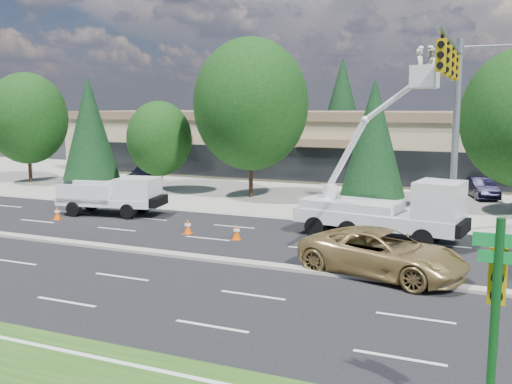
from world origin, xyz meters
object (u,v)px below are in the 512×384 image
at_px(street_sign_pole, 496,302).
at_px(bucket_truck, 391,202).
at_px(minivan, 383,253).
at_px(utility_pickup, 116,199).
at_px(signal_mast, 454,103).

distance_m(street_sign_pole, bucket_truck, 15.16).
distance_m(street_sign_pole, minivan, 9.85).
height_order(street_sign_pole, minivan, street_sign_pole).
xyz_separation_m(bucket_truck, minivan, (0.70, -5.50, -0.94)).
relative_size(street_sign_pole, bucket_truck, 0.48).
bearing_deg(minivan, street_sign_pole, -143.07).
relative_size(utility_pickup, bucket_truck, 0.68).
bearing_deg(street_sign_pole, signal_mast, 97.27).
xyz_separation_m(signal_mast, street_sign_pole, (1.97, -15.45, -3.61)).
bearing_deg(street_sign_pole, bucket_truck, 106.73).
relative_size(street_sign_pole, utility_pickup, 0.70).
distance_m(street_sign_pole, utility_pickup, 24.28).
bearing_deg(utility_pickup, signal_mast, -7.13).
xyz_separation_m(signal_mast, utility_pickup, (-17.31, -0.78, -5.19)).
bearing_deg(bucket_truck, minivan, -73.86).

